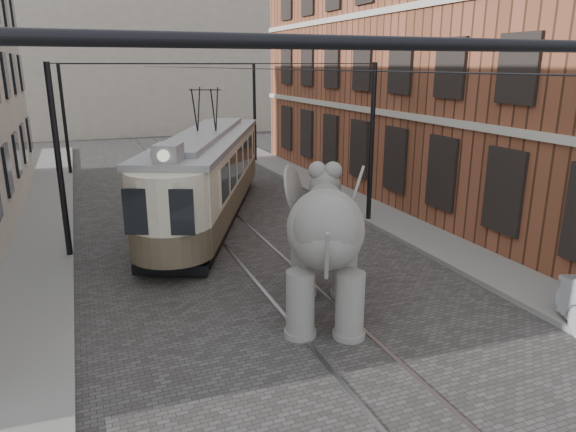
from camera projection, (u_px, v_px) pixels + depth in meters
name	position (u px, v px, depth m)	size (l,w,h in m)	color
ground	(308.00, 308.00, 13.23)	(120.00, 120.00, 0.00)	#43403E
tram_rails	(308.00, 307.00, 13.22)	(1.54, 80.00, 0.02)	slate
sidewalk_right	(496.00, 272.00, 15.34)	(2.00, 60.00, 0.15)	slate
sidewalk_left	(23.00, 356.00, 10.90)	(2.00, 60.00, 0.15)	slate
brick_building	(453.00, 63.00, 23.50)	(8.00, 26.00, 12.00)	brown
distant_block	(129.00, 52.00, 46.98)	(28.00, 10.00, 14.00)	gray
catenary	(241.00, 159.00, 16.79)	(11.00, 30.20, 6.00)	black
tram	(208.00, 155.00, 20.37)	(2.63, 12.73, 5.05)	beige
elephant	(325.00, 248.00, 12.42)	(3.10, 5.63, 3.44)	slate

